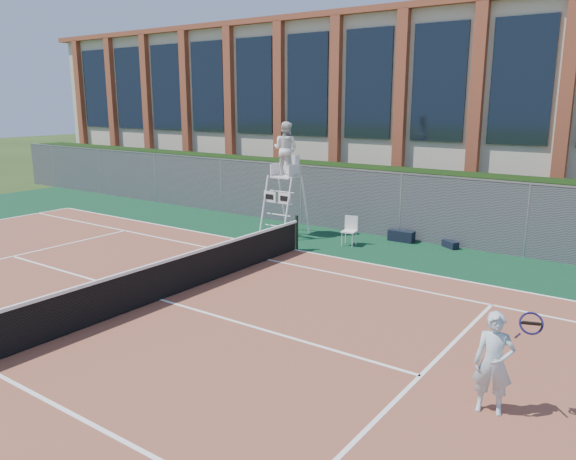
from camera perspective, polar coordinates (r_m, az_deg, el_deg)
The scene contains 12 objects.
ground at distance 13.51m, azimuth -12.83°, elevation -7.03°, with size 120.00×120.00×0.00m, color #233814.
apron at distance 14.15m, azimuth -9.82°, elevation -5.94°, with size 36.00×20.00×0.01m, color #0B331E.
tennis_court at distance 13.50m, azimuth -12.84°, elevation -6.95°, with size 23.77×10.97×0.02m, color brown.
tennis_net at distance 13.34m, azimuth -12.95°, elevation -4.86°, with size 0.10×11.30×1.10m.
fence at distance 19.95m, azimuth 6.11°, elevation 2.99°, with size 40.00×0.06×2.20m, color #595E60, non-canonical shape.
hedge at distance 20.99m, azimuth 7.73°, elevation 3.44°, with size 40.00×1.40×2.20m, color black.
building at distance 28.00m, azimuth 15.71°, elevation 11.73°, with size 45.00×10.60×8.22m.
umpire_chair at distance 19.03m, azimuth -0.25°, elevation 7.92°, with size 1.09×1.68×3.91m.
plastic_chair at distance 18.11m, azimuth 6.33°, elevation 0.20°, with size 0.50×0.50×0.93m.
sports_bag_near at distance 18.89m, azimuth 11.44°, elevation -0.59°, with size 0.85×0.34×0.36m, color black.
sports_bag_far at distance 18.44m, azimuth 16.16°, elevation -1.41°, with size 0.56×0.24×0.23m, color black.
tennis_player at distance 8.96m, azimuth 20.19°, elevation -12.54°, with size 0.92×0.67×1.58m.
Camera 1 is at (9.59, -8.35, 4.57)m, focal length 35.00 mm.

